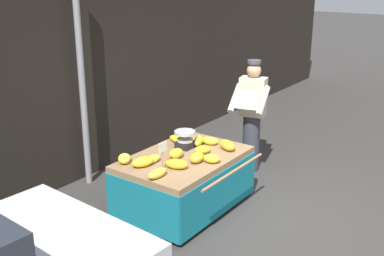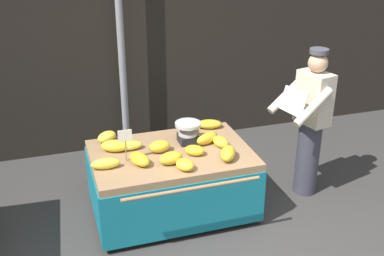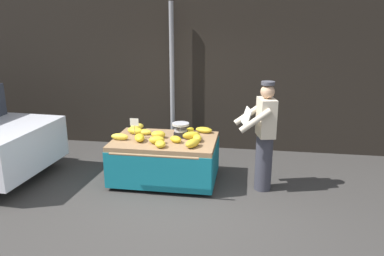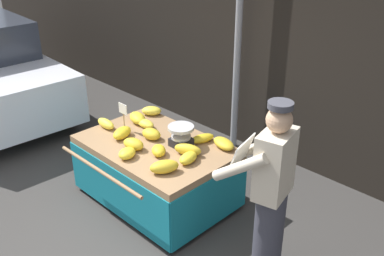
# 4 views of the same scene
# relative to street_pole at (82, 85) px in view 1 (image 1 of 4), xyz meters

# --- Properties ---
(ground_plane) EXTENTS (60.00, 60.00, 0.00)m
(ground_plane) POSITION_rel_street_pole_xyz_m (0.55, -2.64, -1.46)
(ground_plane) COLOR #383533
(back_wall) EXTENTS (16.00, 0.24, 3.65)m
(back_wall) POSITION_rel_street_pole_xyz_m (0.55, 0.31, 0.37)
(back_wall) COLOR black
(back_wall) RESTS_ON ground
(street_pole) EXTENTS (0.09, 0.09, 2.91)m
(street_pole) POSITION_rel_street_pole_xyz_m (0.00, 0.00, 0.00)
(street_pole) COLOR gray
(street_pole) RESTS_ON ground
(banana_cart) EXTENTS (1.68, 1.32, 0.72)m
(banana_cart) POSITION_rel_street_pole_xyz_m (0.20, -1.59, -0.93)
(banana_cart) COLOR #93704C
(banana_cart) RESTS_ON ground
(weighing_scale) EXTENTS (0.28, 0.28, 0.23)m
(weighing_scale) POSITION_rel_street_pole_xyz_m (0.43, -1.43, -0.62)
(weighing_scale) COLOR black
(weighing_scale) RESTS_ON banana_cart
(price_sign) EXTENTS (0.14, 0.01, 0.34)m
(price_sign) POSITION_rel_street_pole_xyz_m (-0.28, -1.64, -0.49)
(price_sign) COLOR #997A51
(price_sign) RESTS_ON banana_cart
(banana_bunch_0) EXTENTS (0.28, 0.27, 0.11)m
(banana_bunch_0) POSITION_rel_street_pole_xyz_m (-0.40, -1.13, -0.68)
(banana_bunch_0) COLOR yellow
(banana_bunch_0) RESTS_ON banana_cart
(banana_bunch_1) EXTENTS (0.27, 0.32, 0.13)m
(banana_bunch_1) POSITION_rel_street_pole_xyz_m (0.71, -1.92, -0.67)
(banana_bunch_1) COLOR gold
(banana_bunch_1) RESTS_ON banana_cart
(banana_bunch_2) EXTENTS (0.18, 0.25, 0.11)m
(banana_bunch_2) POSITION_rel_street_pole_xyz_m (0.74, -1.62, -0.68)
(banana_bunch_2) COLOR yellow
(banana_bunch_2) RESTS_ON banana_cart
(banana_bunch_3) EXTENTS (0.20, 0.30, 0.09)m
(banana_bunch_3) POSITION_rel_street_pole_xyz_m (0.54, -1.21, -0.69)
(banana_bunch_3) COLOR gold
(banana_bunch_3) RESTS_ON banana_cart
(banana_bunch_4) EXTENTS (0.25, 0.14, 0.09)m
(banana_bunch_4) POSITION_rel_street_pole_xyz_m (-0.19, -1.40, -0.69)
(banana_bunch_4) COLOR yellow
(banana_bunch_4) RESTS_ON banana_cart
(banana_bunch_5) EXTENTS (0.31, 0.22, 0.12)m
(banana_bunch_5) POSITION_rel_street_pole_xyz_m (0.62, -1.52, -0.67)
(banana_bunch_5) COLOR gold
(banana_bunch_5) RESTS_ON banana_cart
(banana_bunch_6) EXTENTS (0.29, 0.13, 0.11)m
(banana_bunch_6) POSITION_rel_street_pole_xyz_m (-0.50, -1.74, -0.68)
(banana_bunch_6) COLOR yellow
(banana_bunch_6) RESTS_ON banana_cart
(banana_bunch_7) EXTENTS (0.33, 0.25, 0.12)m
(banana_bunch_7) POSITION_rel_street_pole_xyz_m (-0.35, -1.39, -0.68)
(banana_bunch_7) COLOR yellow
(banana_bunch_7) RESTS_ON banana_cart
(banana_bunch_8) EXTENTS (0.25, 0.19, 0.12)m
(banana_bunch_8) POSITION_rel_street_pole_xyz_m (0.08, -1.55, -0.67)
(banana_bunch_8) COLOR gold
(banana_bunch_8) RESTS_ON banana_cart
(banana_bunch_9) EXTENTS (0.25, 0.24, 0.10)m
(banana_bunch_9) POSITION_rel_street_pole_xyz_m (0.41, -1.73, -0.68)
(banana_bunch_9) COLOR gold
(banana_bunch_9) RESTS_ON banana_cart
(banana_bunch_10) EXTENTS (0.24, 0.31, 0.12)m
(banana_bunch_10) POSITION_rel_street_pole_xyz_m (-0.17, -1.76, -0.68)
(banana_bunch_10) COLOR gold
(banana_bunch_10) RESTS_ON banana_cart
(banana_bunch_11) EXTENTS (0.33, 0.23, 0.10)m
(banana_bunch_11) POSITION_rel_street_pole_xyz_m (0.78, -1.13, -0.69)
(banana_bunch_11) COLOR gold
(banana_bunch_11) RESTS_ON banana_cart
(banana_bunch_12) EXTENTS (0.22, 0.25, 0.10)m
(banana_bunch_12) POSITION_rel_street_pole_xyz_m (0.23, -2.00, -0.68)
(banana_bunch_12) COLOR yellow
(banana_bunch_12) RESTS_ON banana_cart
(banana_bunch_13) EXTENTS (0.27, 0.20, 0.12)m
(banana_bunch_13) POSITION_rel_street_pole_xyz_m (0.13, -1.84, -0.67)
(banana_bunch_13) COLOR gold
(banana_bunch_13) RESTS_ON banana_cart
(vendor_person) EXTENTS (0.65, 0.60, 1.71)m
(vendor_person) POSITION_rel_street_pole_xyz_m (1.77, -1.68, -0.58)
(vendor_person) COLOR #383842
(vendor_person) RESTS_ON ground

